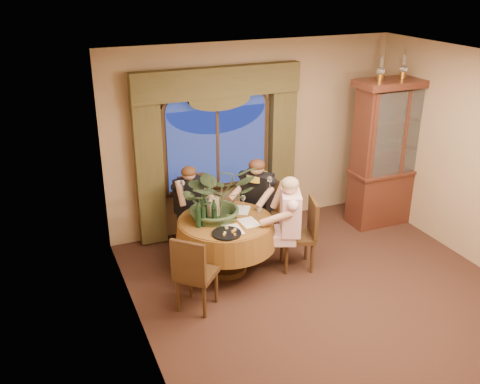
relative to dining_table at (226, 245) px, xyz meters
name	(u,v)px	position (x,y,z in m)	size (l,w,h in m)	color
floor	(336,304)	(0.94, -1.24, -0.38)	(5.00, 5.00, 0.00)	black
wall_back	(253,136)	(0.94, 1.26, 1.02)	(4.50, 4.50, 0.00)	#9B7E5C
ceiling	(356,69)	(0.94, -1.24, 2.42)	(5.00, 5.00, 0.00)	white
window	(217,149)	(0.34, 1.19, 0.92)	(1.62, 0.10, 1.32)	navy
arched_transom	(216,95)	(0.34, 1.19, 1.71)	(1.60, 0.06, 0.44)	navy
drapery_left	(149,167)	(-0.69, 1.14, 0.80)	(0.38, 0.14, 2.32)	#403B1D
drapery_right	(282,149)	(1.37, 1.14, 0.80)	(0.38, 0.14, 2.32)	#403B1D
swag_valance	(218,82)	(0.34, 1.11, 1.90)	(2.45, 0.16, 0.42)	#403B1D
dining_table	(226,245)	(0.00, 0.00, 0.00)	(1.32, 1.32, 0.75)	#8E3818
china_cabinet	(394,153)	(2.92, 0.45, 0.75)	(1.39, 0.55, 2.25)	#3C1911
oil_lamp_left	(381,69)	(2.53, 0.45, 2.05)	(0.11, 0.11, 0.34)	#A5722D
oil_lamp_center	(404,67)	(2.92, 0.45, 2.05)	(0.11, 0.11, 0.34)	#A5722D
oil_lamp_right	(426,65)	(3.32, 0.45, 2.05)	(0.11, 0.11, 0.34)	#A5722D
chair_right	(297,235)	(0.91, -0.27, 0.10)	(0.42, 0.42, 0.96)	black
chair_back_right	(259,214)	(0.71, 0.51, 0.10)	(0.42, 0.42, 0.96)	black
chair_back	(198,211)	(-0.07, 0.94, 0.10)	(0.42, 0.42, 0.96)	black
chair_front_left	(197,272)	(-0.62, -0.64, 0.10)	(0.42, 0.42, 0.96)	black
person_pink	(290,225)	(0.77, -0.32, 0.29)	(0.48, 0.44, 1.33)	beige
person_back	(189,207)	(-0.22, 0.85, 0.24)	(0.44, 0.40, 1.23)	black
person_scarf	(257,203)	(0.66, 0.48, 0.29)	(0.48, 0.44, 1.33)	black
stoneware_vase	(215,208)	(-0.10, 0.11, 0.51)	(0.15, 0.15, 0.27)	#8C7455
centerpiece_plant	(216,171)	(-0.06, 0.14, 1.00)	(0.99, 1.10, 0.85)	#364E2E
olive_bowl	(230,219)	(0.04, -0.06, 0.40)	(0.17, 0.17, 0.05)	#455329
cheese_platter	(227,233)	(-0.14, -0.39, 0.39)	(0.36, 0.36, 0.02)	black
wine_bottle_0	(214,212)	(-0.17, -0.06, 0.54)	(0.07, 0.07, 0.33)	black
wine_bottle_1	(203,214)	(-0.32, -0.06, 0.54)	(0.07, 0.07, 0.33)	black
wine_bottle_2	(210,208)	(-0.19, 0.06, 0.54)	(0.07, 0.07, 0.33)	tan
wine_bottle_3	(198,215)	(-0.39, -0.07, 0.54)	(0.07, 0.07, 0.33)	black
wine_bottle_4	(204,206)	(-0.24, 0.16, 0.54)	(0.07, 0.07, 0.33)	black
tasting_paper_0	(249,222)	(0.24, -0.20, 0.38)	(0.21, 0.30, 0.00)	white
tasting_paper_1	(241,210)	(0.29, 0.18, 0.38)	(0.21, 0.30, 0.00)	white
tasting_paper_2	(233,230)	(-0.02, -0.31, 0.38)	(0.21, 0.30, 0.00)	white
wine_glass_person_pink	(260,213)	(0.40, -0.16, 0.46)	(0.07, 0.07, 0.18)	silver
wine_glass_person_back	(207,202)	(-0.11, 0.42, 0.46)	(0.07, 0.07, 0.18)	silver
wine_glass_person_scarf	(243,201)	(0.35, 0.25, 0.46)	(0.07, 0.07, 0.18)	silver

